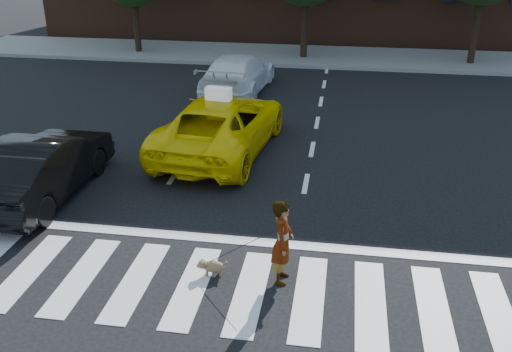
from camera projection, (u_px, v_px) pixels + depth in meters
The scene contains 10 objects.
ground at pixel (192, 286), 9.74m from camera, with size 120.00×120.00×0.00m, color black.
crosswalk at pixel (192, 286), 9.74m from camera, with size 13.00×2.40×0.01m, color silver.
stop_line at pixel (213, 238), 11.17m from camera, with size 12.00×0.30×0.01m, color silver.
sidewalk_far at pixel (293, 56), 25.42m from camera, with size 30.00×4.00×0.15m, color slate.
taxi at pixel (221, 125), 15.04m from camera, with size 2.46×5.34×1.48m, color yellow.
black_sedan at pixel (42, 166), 12.61m from camera, with size 1.53×4.38×1.44m, color black.
white_suv at pixel (238, 74), 20.12m from camera, with size 1.92×4.73×1.37m, color white.
woman at pixel (283, 242), 9.59m from camera, with size 0.56×0.37×1.53m, color #999999.
dog at pixel (211, 266), 9.98m from camera, with size 0.54×0.29×0.31m.
taxi_sign at pixel (218, 94), 14.49m from camera, with size 0.65×0.28×0.32m, color white.
Camera 1 is at (2.34, -7.80, 5.77)m, focal length 40.00 mm.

